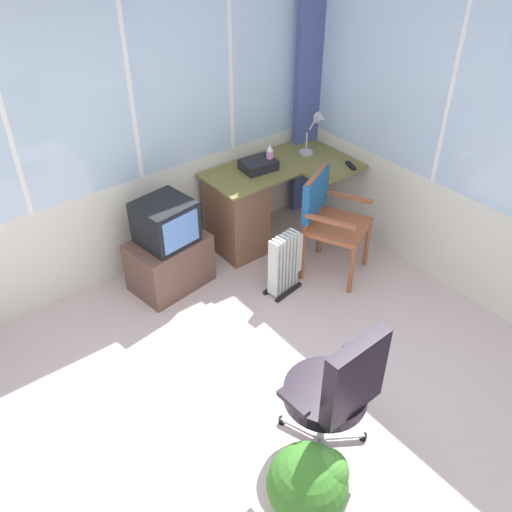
% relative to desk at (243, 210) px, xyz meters
% --- Properties ---
extents(ground, '(5.63, 5.54, 0.06)m').
position_rel_desk_xyz_m(ground, '(-1.26, -1.96, -0.43)').
color(ground, beige).
extents(north_window_panel, '(4.63, 0.07, 2.52)m').
position_rel_desk_xyz_m(north_window_panel, '(-1.26, 0.34, 0.85)').
color(north_window_panel, silver).
rests_on(north_window_panel, ground).
extents(curtain_corner, '(0.31, 0.09, 2.42)m').
position_rel_desk_xyz_m(curtain_corner, '(0.95, 0.21, 0.80)').
color(curtain_corner, '#46548F').
rests_on(curtain_corner, ground).
extents(desk, '(1.33, 0.83, 0.75)m').
position_rel_desk_xyz_m(desk, '(0.00, 0.00, 0.00)').
color(desk, olive).
rests_on(desk, ground).
extents(desk_lamp, '(0.22, 0.19, 0.40)m').
position_rel_desk_xyz_m(desk_lamp, '(0.83, -0.05, 0.61)').
color(desk_lamp, '#B2B7BC').
rests_on(desk_lamp, desk).
extents(tv_remote, '(0.09, 0.16, 0.02)m').
position_rel_desk_xyz_m(tv_remote, '(0.89, -0.45, 0.35)').
color(tv_remote, black).
rests_on(tv_remote, desk).
extents(spray_bottle, '(0.06, 0.06, 0.22)m').
position_rel_desk_xyz_m(spray_bottle, '(0.30, -0.01, 0.45)').
color(spray_bottle, pink).
rests_on(spray_bottle, desk).
extents(paper_tray, '(0.32, 0.26, 0.09)m').
position_rel_desk_xyz_m(paper_tray, '(0.20, 0.02, 0.39)').
color(paper_tray, black).
rests_on(paper_tray, desk).
extents(wooden_armchair, '(0.64, 0.65, 0.93)m').
position_rel_desk_xyz_m(wooden_armchair, '(0.36, -0.70, 0.20)').
color(wooden_armchair, '#9D5433').
rests_on(wooden_armchair, ground).
extents(office_chair, '(0.60, 0.58, 1.02)m').
position_rel_desk_xyz_m(office_chair, '(-0.90, -2.12, 0.18)').
color(office_chair, '#B7B7BF').
rests_on(office_chair, ground).
extents(tv_on_stand, '(0.70, 0.53, 0.82)m').
position_rel_desk_xyz_m(tv_on_stand, '(-0.83, -0.08, -0.04)').
color(tv_on_stand, brown).
rests_on(tv_on_stand, ground).
extents(space_heater, '(0.36, 0.22, 0.56)m').
position_rel_desk_xyz_m(space_heater, '(-0.10, -0.73, -0.12)').
color(space_heater, silver).
rests_on(space_heater, ground).
extents(potted_plant, '(0.45, 0.45, 0.54)m').
position_rel_desk_xyz_m(potted_plant, '(-1.30, -2.35, -0.10)').
color(potted_plant, beige).
rests_on(potted_plant, ground).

